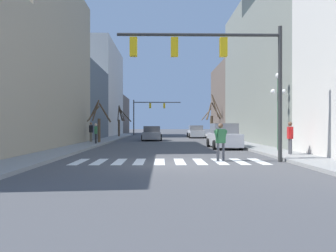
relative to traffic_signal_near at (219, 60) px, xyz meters
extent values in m
plane|color=#4C4C4F|center=(-2.17, -0.73, -4.52)|extent=(240.00, 240.00, 0.00)
cube|color=gray|center=(-8.40, -0.73, -4.44)|extent=(2.10, 90.00, 0.15)
cube|color=gray|center=(4.06, -0.73, -4.44)|extent=(2.10, 90.00, 0.15)
cube|color=tan|center=(-12.45, 10.28, 1.88)|extent=(6.00, 13.91, 12.81)
cube|color=#515B66|center=(-12.45, 22.59, -0.42)|extent=(6.00, 10.72, 8.20)
cube|color=beige|center=(-12.45, 35.88, 2.28)|extent=(6.00, 15.85, 13.60)
cube|color=#66564C|center=(-12.45, 49.54, -0.95)|extent=(6.00, 11.47, 7.15)
cube|color=gray|center=(8.11, 10.55, 1.40)|extent=(6.00, 12.05, 11.83)
cube|color=gray|center=(8.11, 20.62, 2.31)|extent=(6.00, 8.08, 13.66)
cube|color=#66564C|center=(8.11, 30.44, 0.39)|extent=(6.00, 11.56, 9.81)
cube|color=white|center=(-6.22, 0.20, -4.52)|extent=(0.45, 2.60, 0.01)
cube|color=white|center=(-5.32, 0.20, -4.52)|extent=(0.45, 2.60, 0.01)
cube|color=white|center=(-4.42, 0.20, -4.52)|extent=(0.45, 2.60, 0.01)
cube|color=white|center=(-3.52, 0.20, -4.52)|extent=(0.45, 2.60, 0.01)
cube|color=white|center=(-2.62, 0.20, -4.52)|extent=(0.45, 2.60, 0.01)
cube|color=white|center=(-1.72, 0.20, -4.52)|extent=(0.45, 2.60, 0.01)
cube|color=white|center=(-0.82, 0.20, -4.52)|extent=(0.45, 2.60, 0.01)
cube|color=white|center=(0.08, 0.20, -4.52)|extent=(0.45, 2.60, 0.01)
cube|color=white|center=(0.98, 0.20, -4.52)|extent=(0.45, 2.60, 0.01)
cube|color=white|center=(1.88, 0.20, -4.52)|extent=(0.45, 2.60, 0.01)
cylinder|color=#2D2D2D|center=(2.75, 0.00, -1.49)|extent=(0.18, 0.18, 6.05)
cylinder|color=#2D2D2D|center=(-0.87, 0.00, 1.13)|extent=(7.26, 0.14, 0.14)
cube|color=yellow|center=(0.21, 0.00, 0.58)|extent=(0.32, 0.28, 0.84)
cube|color=yellow|center=(-1.96, 0.00, 0.58)|extent=(0.32, 0.28, 0.84)
cube|color=yellow|center=(-3.78, 0.00, 0.58)|extent=(0.32, 0.28, 0.84)
cylinder|color=#2D2D2D|center=(-7.10, 38.75, -1.64)|extent=(0.18, 0.18, 5.76)
cylinder|color=#2D2D2D|center=(-3.29, 38.75, 0.84)|extent=(7.63, 0.14, 0.14)
cube|color=yellow|center=(-4.43, 38.75, 0.29)|extent=(0.32, 0.28, 0.84)
cube|color=yellow|center=(-2.14, 38.75, 0.29)|extent=(0.32, 0.28, 0.84)
cylinder|color=#1E4C2D|center=(4.45, 4.94, -2.24)|extent=(0.12, 0.12, 4.27)
sphere|color=white|center=(4.45, 4.94, 0.08)|extent=(0.36, 0.36, 0.36)
sphere|color=white|center=(4.13, 4.94, -0.87)|extent=(0.31, 0.31, 0.31)
sphere|color=white|center=(4.77, 4.94, -0.87)|extent=(0.31, 0.31, 0.31)
cube|color=silver|center=(1.89, 8.70, -3.91)|extent=(1.74, 4.73, 0.87)
cube|color=slate|center=(1.89, 8.70, -3.11)|extent=(1.60, 2.46, 0.71)
cylinder|color=black|center=(1.00, 10.17, -4.20)|extent=(0.22, 0.64, 0.64)
cylinder|color=black|center=(2.77, 10.17, -4.20)|extent=(0.22, 0.64, 0.64)
cylinder|color=black|center=(1.00, 7.24, -4.20)|extent=(0.22, 0.64, 0.64)
cylinder|color=black|center=(2.77, 7.24, -4.20)|extent=(0.22, 0.64, 0.64)
cube|color=gray|center=(-3.57, 20.47, -3.97)|extent=(1.86, 4.25, 0.75)
cube|color=#464648|center=(-3.57, 20.47, -3.29)|extent=(1.71, 2.21, 0.61)
cylinder|color=black|center=(-2.62, 19.16, -4.20)|extent=(0.22, 0.64, 0.64)
cylinder|color=black|center=(-4.52, 19.16, -4.20)|extent=(0.22, 0.64, 0.64)
cylinder|color=black|center=(-2.62, 21.79, -4.20)|extent=(0.22, 0.64, 0.64)
cylinder|color=black|center=(-4.52, 21.79, -4.20)|extent=(0.22, 0.64, 0.64)
cube|color=silver|center=(1.87, 27.92, -3.95)|extent=(1.78, 4.74, 0.78)
cube|color=slate|center=(1.87, 27.92, -3.24)|extent=(1.63, 2.47, 0.64)
cylinder|color=black|center=(0.96, 29.39, -4.20)|extent=(0.22, 0.64, 0.64)
cylinder|color=black|center=(2.77, 29.39, -4.20)|extent=(0.22, 0.64, 0.64)
cylinder|color=black|center=(0.96, 26.45, -4.20)|extent=(0.22, 0.64, 0.64)
cylinder|color=black|center=(2.77, 26.45, -4.20)|extent=(0.22, 0.64, 0.64)
cylinder|color=#4C4C51|center=(0.04, 0.39, -4.11)|extent=(0.12, 0.12, 0.82)
cylinder|color=#4C4C51|center=(0.31, 0.52, -4.11)|extent=(0.12, 0.12, 0.82)
cube|color=#337542|center=(0.18, 0.46, -3.38)|extent=(0.46, 0.38, 0.65)
sphere|color=brown|center=(0.18, 0.46, -2.91)|extent=(0.23, 0.23, 0.23)
cylinder|color=#337542|center=(-0.03, 0.36, -3.42)|extent=(0.29, 0.20, 0.62)
cylinder|color=#337542|center=(0.39, 0.56, -3.42)|extent=(0.29, 0.20, 0.62)
cylinder|color=#4C4C51|center=(4.04, 2.01, -3.97)|extent=(0.12, 0.12, 0.79)
cylinder|color=#4C4C51|center=(4.08, 2.30, -3.97)|extent=(0.12, 0.12, 0.79)
cube|color=red|center=(4.06, 2.16, -3.27)|extent=(0.26, 0.41, 0.62)
sphere|color=brown|center=(4.06, 2.16, -2.81)|extent=(0.22, 0.22, 0.22)
cylinder|color=red|center=(4.03, 1.94, -3.31)|extent=(0.12, 0.28, 0.60)
cylinder|color=red|center=(4.09, 2.38, -3.31)|extent=(0.12, 0.28, 0.60)
cylinder|color=black|center=(-7.94, 12.49, -3.98)|extent=(0.12, 0.12, 0.78)
cylinder|color=black|center=(-7.91, 12.21, -3.98)|extent=(0.12, 0.12, 0.78)
cube|color=#337542|center=(-7.92, 12.35, -3.29)|extent=(0.26, 0.40, 0.61)
sphere|color=beige|center=(-7.92, 12.35, -2.84)|extent=(0.22, 0.22, 0.22)
cylinder|color=#337542|center=(-7.95, 12.57, -3.33)|extent=(0.12, 0.27, 0.59)
cylinder|color=#337542|center=(-7.90, 12.13, -3.33)|extent=(0.12, 0.27, 0.59)
cylinder|color=#7A705B|center=(-8.82, 14.96, -3.96)|extent=(0.12, 0.12, 0.83)
cylinder|color=#7A705B|center=(-8.99, 15.21, -3.96)|extent=(0.12, 0.12, 0.83)
cube|color=black|center=(-8.91, 15.08, -3.21)|extent=(0.42, 0.46, 0.65)
sphere|color=#8C664C|center=(-8.91, 15.08, -2.74)|extent=(0.23, 0.23, 0.23)
cylinder|color=black|center=(-8.78, 14.89, -3.26)|extent=(0.24, 0.29, 0.63)
cylinder|color=black|center=(-9.04, 15.28, -3.26)|extent=(0.24, 0.29, 0.63)
cylinder|color=brown|center=(3.96, 28.36, -3.24)|extent=(0.31, 0.31, 2.26)
cylinder|color=brown|center=(3.64, 28.04, -1.06)|extent=(0.77, 0.80, 2.27)
cylinder|color=brown|center=(3.32, 28.21, -1.46)|extent=(1.37, 0.45, 1.59)
cylinder|color=brown|center=(3.59, 28.10, -1.21)|extent=(0.85, 0.64, 1.97)
cylinder|color=brown|center=(-8.00, 14.10, -3.34)|extent=(0.25, 0.25, 2.06)
cylinder|color=brown|center=(-8.31, 14.23, -1.59)|extent=(0.72, 0.39, 1.86)
cylinder|color=brown|center=(-8.51, 14.08, -1.91)|extent=(1.10, 0.13, 1.40)
cylinder|color=brown|center=(-8.47, 14.27, -1.57)|extent=(1.04, 0.47, 1.81)
cylinder|color=brown|center=(-7.56, 14.60, -1.79)|extent=(0.94, 1.16, 1.71)
cylinder|color=#473828|center=(-8.30, 29.55, -3.26)|extent=(0.27, 0.27, 2.21)
cylinder|color=#473828|center=(-8.14, 30.00, -1.27)|extent=(0.46, 1.05, 2.04)
cylinder|color=#473828|center=(-8.31, 29.11, -1.33)|extent=(0.15, 0.99, 2.06)
cylinder|color=#473828|center=(-7.90, 29.34, -1.28)|extent=(0.90, 0.55, 2.17)
cylinder|color=#473828|center=(-8.00, 29.47, -1.56)|extent=(0.70, 0.27, 1.58)
cylinder|color=#473828|center=(-7.47, 29.45, -1.50)|extent=(1.77, 0.36, 1.91)
cylinder|color=#473828|center=(3.81, 26.99, -3.03)|extent=(0.35, 0.35, 2.68)
cylinder|color=#473828|center=(4.15, 26.57, -0.41)|extent=(0.78, 0.98, 2.90)
cylinder|color=#473828|center=(4.37, 26.47, -0.46)|extent=(1.21, 1.18, 3.06)
cylinder|color=#473828|center=(4.44, 27.42, -1.03)|extent=(1.36, 1.05, 2.18)
camera|label=1|loc=(-2.52, -14.49, -2.88)|focal=35.00mm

